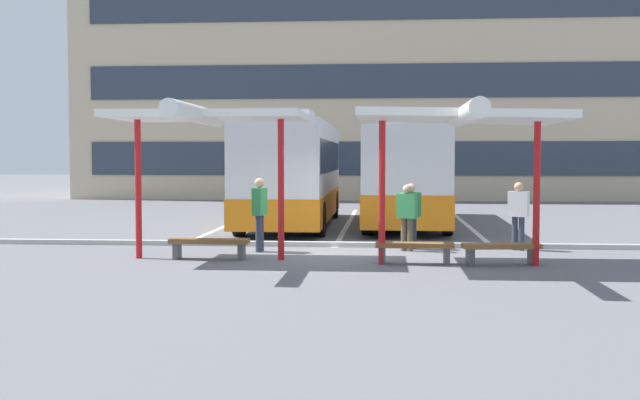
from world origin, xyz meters
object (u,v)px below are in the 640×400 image
bench_0 (209,244)px  waiting_shelter_1 (461,119)px  coach_bus_1 (407,177)px  coach_bus_0 (293,174)px  waiting_passenger_2 (518,211)px  waiting_passenger_0 (260,209)px  waiting_passenger_1 (407,213)px  bench_2 (501,249)px  bench_1 (415,248)px  waiting_passenger_3 (411,211)px  waiting_shelter_0 (206,119)px

bench_0 → waiting_shelter_1: (5.39, -0.78, 2.68)m
bench_0 → coach_bus_1: bearing=64.0°
coach_bus_0 → waiting_passenger_2: bearing=-45.3°
waiting_passenger_0 → waiting_passenger_1: (3.50, 0.44, -0.12)m
waiting_shelter_1 → waiting_passenger_2: 4.07m
coach_bus_1 → bench_0: 10.58m
bench_2 → waiting_passenger_0: 5.76m
bench_1 → waiting_passenger_0: 4.11m
waiting_shelter_1 → waiting_passenger_1: waiting_shelter_1 is taller
bench_1 → waiting_passenger_3: 2.78m
bench_2 → waiting_passenger_2: (0.79, 2.73, 0.61)m
waiting_shelter_1 → bench_2: 2.85m
coach_bus_0 → waiting_shelter_1: (4.55, -9.38, 1.33)m
coach_bus_1 → waiting_passenger_1: size_ratio=6.64×
waiting_passenger_0 → coach_bus_1: bearing=65.1°
bench_0 → waiting_passenger_2: (7.08, 2.29, 0.61)m
waiting_shelter_0 → waiting_passenger_2: 7.81m
coach_bus_1 → waiting_passenger_1: coach_bus_1 is taller
coach_bus_1 → bench_2: bearing=-80.3°
bench_2 → waiting_passenger_1: bearing=129.2°
bench_0 → waiting_passenger_3: waiting_passenger_3 is taller
coach_bus_0 → bench_0: size_ratio=5.81×
bench_2 → waiting_passenger_1: 3.06m
bench_0 → waiting_passenger_2: waiting_passenger_2 is taller
waiting_shelter_1 → waiting_passenger_3: 3.85m
coach_bus_0 → waiting_passenger_0: coach_bus_0 is taller
coach_bus_0 → bench_1: size_ratio=6.21×
waiting_shelter_0 → bench_0: size_ratio=2.57×
coach_bus_0 → waiting_shelter_1: bearing=-64.1°
coach_bus_0 → coach_bus_1: 3.85m
waiting_passenger_1 → waiting_passenger_2: 2.72m
waiting_shelter_0 → bench_1: size_ratio=2.75×
waiting_shelter_1 → waiting_passenger_1: 3.55m
coach_bus_1 → waiting_shelter_0: size_ratio=2.34×
waiting_shelter_1 → waiting_passenger_0: size_ratio=2.97×
bench_0 → bench_2: 6.30m
waiting_shelter_1 → waiting_passenger_1: size_ratio=3.28×
bench_2 → waiting_shelter_0: bearing=178.1°
waiting_passenger_0 → bench_0: bearing=-121.5°
waiting_passenger_2 → coach_bus_0: bearing=134.7°
coach_bus_1 → waiting_shelter_0: coach_bus_1 is taller
coach_bus_1 → coach_bus_0: bearing=-167.3°
bench_1 → waiting_passenger_3: bearing=90.0°
bench_0 → waiting_shelter_1: 6.07m
waiting_passenger_2 → waiting_passenger_3: size_ratio=1.02×
coach_bus_0 → waiting_passenger_1: bearing=-62.1°
waiting_shelter_0 → waiting_passenger_2: (7.08, 2.52, -2.12)m
bench_0 → bench_1: same height
waiting_shelter_1 → bench_0: bearing=171.7°
coach_bus_0 → waiting_passenger_0: (0.05, -7.14, -0.66)m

